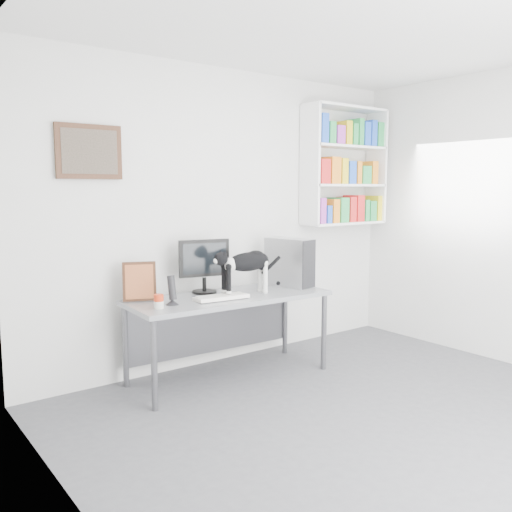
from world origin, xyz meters
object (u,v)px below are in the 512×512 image
(monitor, at_px, (204,266))
(keyboard, at_px, (221,297))
(pc_tower, at_px, (289,262))
(bookshelf, at_px, (345,166))
(speaker, at_px, (172,290))
(soup_can, at_px, (159,301))
(leaning_print, at_px, (139,281))
(cat, at_px, (246,273))
(desk, at_px, (229,337))

(monitor, height_order, keyboard, monitor)
(monitor, bearing_deg, pc_tower, -0.17)
(bookshelf, distance_m, speaker, 2.50)
(speaker, bearing_deg, soup_can, -165.82)
(leaning_print, relative_size, cat, 0.53)
(monitor, relative_size, keyboard, 1.07)
(pc_tower, bearing_deg, speaker, 172.41)
(desk, bearing_deg, keyboard, -142.52)
(pc_tower, xyz_separation_m, soup_can, (-1.40, -0.13, -0.17))
(bookshelf, xyz_separation_m, monitor, (-1.81, -0.10, -0.89))
(bookshelf, bearing_deg, pc_tower, -163.92)
(leaning_print, distance_m, soup_can, 0.36)
(speaker, bearing_deg, bookshelf, 1.44)
(keyboard, relative_size, soup_can, 4.10)
(pc_tower, bearing_deg, keyboard, 177.97)
(desk, height_order, cat, cat)
(speaker, height_order, soup_can, speaker)
(pc_tower, xyz_separation_m, leaning_print, (-1.39, 0.22, -0.06))
(cat, bearing_deg, keyboard, -173.27)
(desk, height_order, soup_can, soup_can)
(desk, xyz_separation_m, pc_tower, (0.69, 0.03, 0.58))
(cat, bearing_deg, pc_tower, 10.10)
(bookshelf, distance_m, soup_can, 2.67)
(bookshelf, distance_m, keyboard, 2.20)
(soup_can, bearing_deg, keyboard, -0.21)
(keyboard, xyz_separation_m, leaning_print, (-0.56, 0.35, 0.15))
(bookshelf, height_order, soup_can, bookshelf)
(cat, bearing_deg, leaning_print, 159.60)
(pc_tower, distance_m, cat, 0.57)
(cat, bearing_deg, speaker, 178.00)
(keyboard, distance_m, speaker, 0.43)
(keyboard, bearing_deg, leaning_print, 154.06)
(bookshelf, relative_size, cat, 2.02)
(bookshelf, relative_size, soup_can, 11.49)
(bookshelf, xyz_separation_m, speaker, (-2.26, -0.36, -1.01))
(monitor, xyz_separation_m, soup_can, (-0.59, -0.31, -0.18))
(pc_tower, bearing_deg, cat, 179.08)
(desk, relative_size, pc_tower, 3.89)
(speaker, bearing_deg, leaning_print, 108.06)
(cat, bearing_deg, monitor, 130.81)
(leaning_print, relative_size, soup_can, 3.03)
(pc_tower, xyz_separation_m, speaker, (-1.25, -0.07, -0.10))
(monitor, relative_size, speaker, 1.97)
(keyboard, bearing_deg, cat, 12.40)
(keyboard, bearing_deg, desk, 40.60)
(soup_can, bearing_deg, cat, 2.01)
(speaker, bearing_deg, pc_tower, -4.44)
(keyboard, distance_m, soup_can, 0.56)
(leaning_print, bearing_deg, monitor, 20.88)
(desk, xyz_separation_m, leaning_print, (-0.70, 0.25, 0.52))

